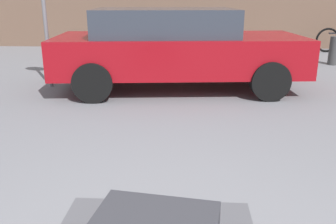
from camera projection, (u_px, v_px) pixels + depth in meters
name	position (u px, v px, depth m)	size (l,w,h in m)	color
parked_car	(175.00, 47.00, 6.51)	(4.45, 2.24, 1.42)	maroon
bollard_kerb_near	(273.00, 50.00, 9.02)	(0.24, 0.24, 0.69)	#383838
bollard_kerb_mid	(334.00, 51.00, 8.94)	(0.24, 0.24, 0.69)	#383838
no_parking_sign	(44.00, 9.00, 6.48)	(0.50, 0.07, 2.25)	slate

